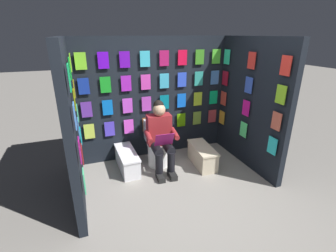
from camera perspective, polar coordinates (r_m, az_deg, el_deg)
name	(u,v)px	position (r m, az deg, el deg)	size (l,w,h in m)	color
ground_plane	(195,209)	(3.45, 6.35, -18.77)	(30.00, 30.00, 0.00)	gray
display_wall_back	(154,99)	(4.45, -3.28, 6.47)	(2.83, 0.14, 2.16)	black
display_wall_left	(250,104)	(4.32, 18.86, 4.90)	(0.14, 1.73, 2.16)	black
display_wall_right	(71,124)	(3.40, -21.86, 0.33)	(0.14, 1.73, 2.16)	black
toilet	(158,146)	(4.32, -2.48, -4.72)	(0.41, 0.56, 0.77)	white
person_reading	(161,137)	(4.00, -1.72, -2.54)	(0.54, 0.70, 1.19)	maroon
comic_longbox_near	(127,160)	(4.23, -9.59, -7.99)	(0.31, 0.81, 0.34)	silver
comic_longbox_far	(202,156)	(4.35, 8.06, -6.91)	(0.36, 0.76, 0.35)	beige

